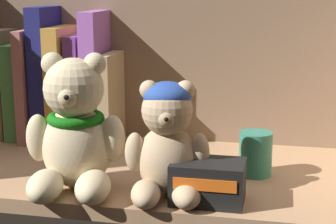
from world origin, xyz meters
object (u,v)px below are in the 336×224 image
(book_2, at_px, (38,83))
(small_product_box, at_px, (208,182))
(teddy_bear_larger, at_px, (75,133))
(book_4, at_px, (68,82))
(pillar_candle, at_px, (255,154))
(book_6, at_px, (100,76))
(book_7, at_px, (115,96))
(book_0, at_px, (7,82))
(teddy_bear_smaller, at_px, (167,143))
(book_3, at_px, (51,73))
(book_5, at_px, (84,87))
(book_1, at_px, (24,89))

(book_2, bearing_deg, small_product_box, -36.07)
(teddy_bear_larger, relative_size, small_product_box, 2.01)
(book_4, relative_size, pillar_candle, 3.13)
(book_6, bearing_deg, book_7, 0.00)
(book_0, relative_size, small_product_box, 2.09)
(book_7, bearing_deg, pillar_candle, -28.80)
(book_2, relative_size, book_6, 0.86)
(small_product_box, bearing_deg, teddy_bear_smaller, 169.93)
(book_3, distance_m, pillar_candle, 0.40)
(book_4, distance_m, book_6, 0.06)
(book_3, bearing_deg, book_5, 0.00)
(book_1, bearing_deg, book_3, 0.00)
(book_5, distance_m, book_7, 0.06)
(book_1, distance_m, pillar_candle, 0.44)
(book_2, xyz_separation_m, book_6, (0.12, 0.00, 0.02))
(book_2, relative_size, book_7, 1.24)
(teddy_bear_larger, xyz_separation_m, pillar_candle, (0.23, 0.10, -0.05))
(book_2, distance_m, book_7, 0.14)
(book_4, bearing_deg, book_0, 180.00)
(book_5, xyz_separation_m, pillar_candle, (0.30, -0.14, -0.06))
(book_6, relative_size, pillar_candle, 3.53)
(book_7, distance_m, teddy_bear_smaller, 0.28)
(book_4, xyz_separation_m, teddy_bear_smaller, (0.23, -0.24, -0.03))
(book_1, distance_m, book_5, 0.11)
(teddy_bear_larger, xyz_separation_m, small_product_box, (0.18, -0.01, -0.05))
(pillar_candle, bearing_deg, book_3, 159.50)
(book_4, distance_m, teddy_bear_larger, 0.26)
(book_0, xyz_separation_m, book_4, (0.12, 0.00, 0.00))
(small_product_box, bearing_deg, book_7, 128.43)
(book_7, bearing_deg, small_product_box, -51.57)
(book_5, distance_m, book_6, 0.04)
(book_3, bearing_deg, teddy_bear_smaller, -42.56)
(small_product_box, bearing_deg, book_1, 145.94)
(book_0, distance_m, teddy_bear_larger, 0.33)
(book_0, distance_m, book_5, 0.14)
(book_3, xyz_separation_m, small_product_box, (0.31, -0.25, -0.09))
(book_5, distance_m, teddy_bear_larger, 0.25)
(book_1, relative_size, book_5, 0.90)
(book_0, bearing_deg, pillar_candle, -16.87)
(book_1, bearing_deg, book_6, 0.00)
(book_5, xyz_separation_m, teddy_bear_larger, (0.08, -0.24, -0.01))
(book_2, distance_m, book_5, 0.09)
(book_0, relative_size, book_1, 1.14)
(book_5, bearing_deg, book_7, 0.00)
(book_0, xyz_separation_m, book_6, (0.17, 0.00, 0.02))
(book_1, distance_m, book_2, 0.03)
(book_2, height_order, book_5, book_2)
(teddy_bear_larger, xyz_separation_m, teddy_bear_smaller, (0.12, 0.00, -0.01))
(book_0, bearing_deg, book_7, 0.00)
(book_4, xyz_separation_m, teddy_bear_larger, (0.10, -0.24, -0.02))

